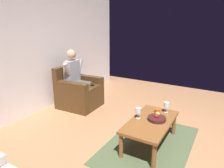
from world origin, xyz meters
TOP-DOWN VIEW (x-y plane):
  - ground_plane at (0.00, 0.00)m, footprint 6.82×6.82m
  - wall_back at (0.00, -2.87)m, footprint 5.87×0.06m
  - rug at (-0.09, -0.37)m, footprint 1.80×1.19m
  - armchair at (-0.72, -2.29)m, footprint 0.80×0.85m
  - person_seated at (-0.72, -2.30)m, footprint 0.62×0.60m
  - coffee_table at (-0.09, -0.37)m, footprint 1.10×0.58m
  - wine_glass_near at (-0.51, -0.27)m, footprint 0.08×0.08m
  - wine_glass_far at (-0.07, -0.57)m, footprint 0.08×0.08m
  - fruit_bowl at (-0.16, -0.30)m, footprint 0.27×0.27m
  - candle_jar at (-0.42, -0.39)m, footprint 0.08×0.08m

SIDE VIEW (x-z plane):
  - ground_plane at x=0.00m, z-range 0.00..0.00m
  - rug at x=-0.09m, z-range 0.00..0.01m
  - armchair at x=-0.72m, z-range -0.13..0.77m
  - coffee_table at x=-0.09m, z-range 0.15..0.55m
  - candle_jar at x=-0.42m, z-range 0.40..0.47m
  - fruit_bowl at x=-0.16m, z-range 0.38..0.49m
  - wine_glass_far at x=-0.07m, z-range 0.43..0.60m
  - wine_glass_near at x=-0.51m, z-range 0.43..0.61m
  - person_seated at x=-0.72m, z-range 0.04..1.30m
  - wall_back at x=0.00m, z-range 0.00..2.57m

